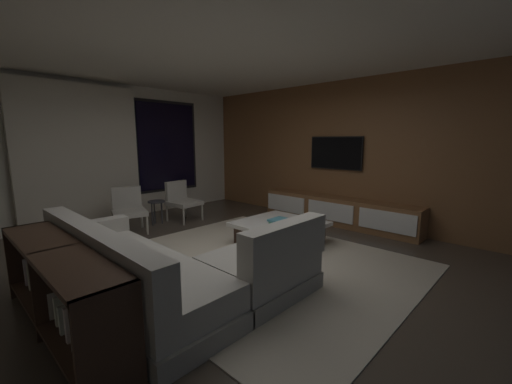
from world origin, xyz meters
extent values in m
plane|color=#473D33|center=(0.00, 0.00, 0.00)|extent=(9.20, 9.20, 0.00)
cube|color=silver|center=(0.00, 3.66, 1.35)|extent=(6.60, 0.12, 2.70)
cube|color=black|center=(1.30, 3.60, 1.45)|extent=(1.52, 0.02, 2.02)
cube|color=black|center=(1.30, 3.58, 1.45)|extent=(1.40, 0.03, 1.90)
cube|color=beige|center=(-0.55, 3.48, 1.30)|extent=(2.10, 0.12, 2.60)
cube|color=brown|center=(3.06, 0.00, 1.35)|extent=(0.12, 7.80, 2.70)
plane|color=silver|center=(0.00, 0.00, 2.70)|extent=(8.20, 8.20, 0.00)
cube|color=beige|center=(0.35, -0.10, 0.01)|extent=(3.20, 3.80, 0.01)
cube|color=gray|center=(-1.21, 0.12, 0.09)|extent=(0.90, 2.50, 0.18)
cube|color=#B2ADA3|center=(-1.21, 0.12, 0.30)|extent=(0.86, 2.42, 0.24)
cube|color=#B2ADA3|center=(-1.56, 0.12, 0.62)|extent=(0.20, 2.50, 0.40)
cube|color=#B2ADA3|center=(-1.21, 1.27, 0.51)|extent=(0.90, 0.20, 0.18)
cube|color=gray|center=(-0.23, -0.68, 0.09)|extent=(1.10, 0.90, 0.18)
cube|color=#B2ADA3|center=(-0.23, -0.68, 0.30)|extent=(1.07, 0.86, 0.24)
cube|color=#B2ADA3|center=(-0.23, -1.03, 0.62)|extent=(1.10, 0.20, 0.40)
cube|color=beige|center=(-1.44, 0.67, 0.58)|extent=(0.10, 0.36, 0.36)
cube|color=#B2A893|center=(-1.44, -0.18, 0.58)|extent=(0.10, 0.36, 0.36)
cube|color=#362319|center=(1.10, 0.11, 0.15)|extent=(1.00, 1.00, 0.30)
cube|color=white|center=(1.10, 0.11, 0.33)|extent=(1.16, 1.16, 0.06)
cube|color=#51A06D|center=(1.04, 0.10, 0.38)|extent=(0.24, 0.18, 0.03)
cube|color=teal|center=(1.05, 0.10, 0.41)|extent=(0.29, 0.20, 0.03)
cylinder|color=#B2ADA0|center=(1.20, 2.20, 0.18)|extent=(0.04, 0.04, 0.36)
cylinder|color=#B2ADA0|center=(0.72, 2.14, 0.18)|extent=(0.04, 0.04, 0.36)
cylinder|color=#B2ADA0|center=(1.14, 2.70, 0.18)|extent=(0.04, 0.04, 0.36)
cylinder|color=#B2ADA0|center=(0.66, 2.64, 0.18)|extent=(0.04, 0.04, 0.36)
cube|color=#B2ADA3|center=(0.93, 2.42, 0.36)|extent=(0.60, 0.62, 0.08)
cube|color=#B2ADA3|center=(0.90, 2.66, 0.59)|extent=(0.49, 0.14, 0.38)
cylinder|color=#B2ADA0|center=(-0.04, 2.09, 0.18)|extent=(0.04, 0.04, 0.36)
cylinder|color=#B2ADA0|center=(-0.50, 2.23, 0.18)|extent=(0.04, 0.04, 0.36)
cylinder|color=#B2ADA0|center=(0.10, 2.57, 0.18)|extent=(0.04, 0.04, 0.36)
cylinder|color=#B2ADA0|center=(-0.36, 2.71, 0.18)|extent=(0.04, 0.04, 0.36)
cube|color=#B2ADA3|center=(-0.20, 2.40, 0.36)|extent=(0.68, 0.69, 0.08)
cube|color=#B2ADA3|center=(-0.13, 2.63, 0.59)|extent=(0.49, 0.22, 0.38)
cylinder|color=#333338|center=(0.30, 2.55, 0.23)|extent=(0.03, 0.03, 0.46)
cylinder|color=#333338|center=(0.50, 2.55, 0.23)|extent=(0.03, 0.03, 0.46)
cylinder|color=#333338|center=(0.40, 2.65, 0.23)|extent=(0.03, 0.03, 0.46)
cylinder|color=#333338|center=(0.40, 2.55, 0.45)|extent=(0.32, 0.32, 0.02)
cube|color=brown|center=(2.78, 0.10, 0.26)|extent=(0.44, 3.10, 0.52)
cube|color=white|center=(2.55, -0.94, 0.29)|extent=(0.02, 0.93, 0.33)
cube|color=white|center=(2.55, 0.10, 0.29)|extent=(0.02, 0.93, 0.33)
cube|color=white|center=(2.55, 1.15, 0.29)|extent=(0.02, 0.93, 0.33)
cube|color=#352214|center=(2.74, -0.75, 0.12)|extent=(0.33, 0.68, 0.19)
cube|color=#5070AC|center=(2.74, -1.01, 0.10)|extent=(0.03, 0.04, 0.14)
cube|color=#CF455D|center=(2.74, -0.91, 0.11)|extent=(0.03, 0.04, 0.17)
cube|color=#964E97|center=(2.74, -0.80, 0.10)|extent=(0.03, 0.04, 0.16)
cube|color=#BBBD8D|center=(2.74, -0.70, 0.11)|extent=(0.03, 0.04, 0.16)
cube|color=#998752|center=(2.74, -0.60, 0.10)|extent=(0.03, 0.04, 0.15)
cube|color=#8084A3|center=(2.74, -0.49, 0.12)|extent=(0.03, 0.04, 0.18)
cube|color=black|center=(2.95, 0.25, 1.35)|extent=(0.04, 1.08, 0.63)
cube|color=black|center=(2.95, 0.25, 1.35)|extent=(0.05, 1.04, 0.59)
cube|color=#362319|center=(-1.88, 0.02, 0.72)|extent=(0.40, 2.10, 0.04)
cube|color=#362319|center=(-1.88, 0.02, 0.14)|extent=(0.38, 2.04, 0.03)
cube|color=#362319|center=(-1.88, -1.01, 0.37)|extent=(0.40, 0.04, 0.74)
cube|color=#362319|center=(-1.88, 1.05, 0.37)|extent=(0.40, 0.04, 0.74)
cube|color=#362319|center=(-1.88, 0.02, 0.37)|extent=(0.38, 0.03, 0.74)
cube|color=silver|center=(-1.87, -0.85, 0.28)|extent=(0.18, 0.04, 0.26)
cube|color=silver|center=(-1.88, -0.71, 0.27)|extent=(0.18, 0.04, 0.23)
cube|color=white|center=(-1.88, -0.56, 0.28)|extent=(0.18, 0.04, 0.24)
cube|color=white|center=(-1.88, -0.42, 0.29)|extent=(0.18, 0.04, 0.27)
cube|color=silver|center=(-1.88, -0.27, 0.27)|extent=(0.18, 0.04, 0.22)
cube|color=silver|center=(-1.87, -0.13, 0.27)|extent=(0.18, 0.04, 0.24)
cube|color=silver|center=(-1.88, 0.02, 0.27)|extent=(0.18, 0.04, 0.23)
cube|color=silver|center=(-1.87, 0.16, 0.29)|extent=(0.18, 0.04, 0.27)
cube|color=silver|center=(-1.87, 0.31, 0.28)|extent=(0.18, 0.04, 0.25)
cube|color=silver|center=(-1.87, 0.46, 0.29)|extent=(0.18, 0.04, 0.27)
cube|color=silver|center=(-1.88, 0.60, 0.29)|extent=(0.18, 0.04, 0.27)
cube|color=silver|center=(-1.88, 0.75, 0.29)|extent=(0.18, 0.04, 0.26)
cube|color=silver|center=(-1.88, 0.89, 0.29)|extent=(0.18, 0.04, 0.27)
camera|label=1|loc=(-2.50, -2.80, 1.60)|focal=21.90mm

